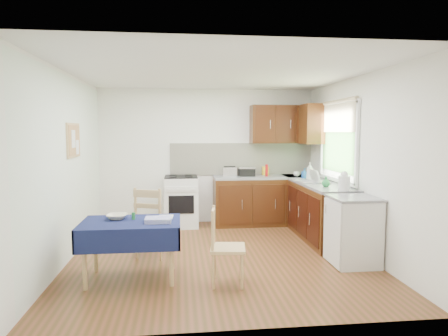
{
  "coord_description": "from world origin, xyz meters",
  "views": [
    {
      "loc": [
        -0.53,
        -5.39,
        1.73
      ],
      "look_at": [
        0.11,
        0.26,
        1.2
      ],
      "focal_mm": 32.0,
      "sensor_mm": 36.0,
      "label": 1
    }
  ],
  "objects": [
    {
      "name": "floor",
      "position": [
        0.0,
        0.0,
        0.0
      ],
      "size": [
        4.2,
        4.2,
        0.0
      ],
      "primitive_type": "plane",
      "color": "#503615",
      "rests_on": "ground"
    },
    {
      "name": "ceiling",
      "position": [
        0.0,
        0.0,
        2.5
      ],
      "size": [
        4.0,
        4.2,
        0.02
      ],
      "primitive_type": "cube",
      "color": "white",
      "rests_on": "wall_back"
    },
    {
      "name": "wall_back",
      "position": [
        0.0,
        2.1,
        1.25
      ],
      "size": [
        4.0,
        0.02,
        2.5
      ],
      "primitive_type": "cube",
      "color": "white",
      "rests_on": "ground"
    },
    {
      "name": "wall_front",
      "position": [
        0.0,
        -2.1,
        1.25
      ],
      "size": [
        4.0,
        0.02,
        2.5
      ],
      "primitive_type": "cube",
      "color": "white",
      "rests_on": "ground"
    },
    {
      "name": "wall_left",
      "position": [
        -2.0,
        0.0,
        1.25
      ],
      "size": [
        0.02,
        4.2,
        2.5
      ],
      "primitive_type": "cube",
      "color": "white",
      "rests_on": "ground"
    },
    {
      "name": "wall_right",
      "position": [
        2.0,
        0.0,
        1.25
      ],
      "size": [
        0.02,
        4.2,
        2.5
      ],
      "primitive_type": "cube",
      "color": "white",
      "rests_on": "ground"
    },
    {
      "name": "base_cabinets",
      "position": [
        1.36,
        1.26,
        0.43
      ],
      "size": [
        1.9,
        2.3,
        0.86
      ],
      "color": "#331708",
      "rests_on": "ground"
    },
    {
      "name": "worktop_back",
      "position": [
        1.05,
        1.8,
        0.88
      ],
      "size": [
        1.9,
        0.6,
        0.04
      ],
      "primitive_type": "cube",
      "color": "slate",
      "rests_on": "base_cabinets"
    },
    {
      "name": "worktop_right",
      "position": [
        1.7,
        0.65,
        0.88
      ],
      "size": [
        0.6,
        1.7,
        0.04
      ],
      "primitive_type": "cube",
      "color": "slate",
      "rests_on": "base_cabinets"
    },
    {
      "name": "worktop_corner",
      "position": [
        1.7,
        1.8,
        0.88
      ],
      "size": [
        0.6,
        0.6,
        0.04
      ],
      "primitive_type": "cube",
      "color": "slate",
      "rests_on": "base_cabinets"
    },
    {
      "name": "splashback",
      "position": [
        0.65,
        2.08,
        1.2
      ],
      "size": [
        2.7,
        0.02,
        0.6
      ],
      "primitive_type": "cube",
      "color": "white",
      "rests_on": "wall_back"
    },
    {
      "name": "upper_cabinets",
      "position": [
        1.52,
        1.8,
        1.85
      ],
      "size": [
        1.2,
        0.85,
        0.7
      ],
      "color": "#331708",
      "rests_on": "wall_back"
    },
    {
      "name": "stove",
      "position": [
        -0.5,
        1.8,
        0.46
      ],
      "size": [
        0.6,
        0.61,
        0.92
      ],
      "color": "white",
      "rests_on": "ground"
    },
    {
      "name": "window",
      "position": [
        1.97,
        0.7,
        1.65
      ],
      "size": [
        0.04,
        1.48,
        1.26
      ],
      "color": "#2E5824",
      "rests_on": "wall_right"
    },
    {
      "name": "fridge",
      "position": [
        1.7,
        -0.55,
        0.44
      ],
      "size": [
        0.58,
        0.6,
        0.89
      ],
      "color": "white",
      "rests_on": "ground"
    },
    {
      "name": "corkboard",
      "position": [
        -1.97,
        0.3,
        1.6
      ],
      "size": [
        0.04,
        0.62,
        0.47
      ],
      "color": "tan",
      "rests_on": "wall_left"
    },
    {
      "name": "dining_table",
      "position": [
        -1.09,
        -0.75,
        0.58
      ],
      "size": [
        1.14,
        0.77,
        0.68
      ],
      "rotation": [
        0.0,
        0.0,
        0.25
      ],
      "color": "#101142",
      "rests_on": "ground"
    },
    {
      "name": "chair_far",
      "position": [
        -0.91,
        0.03,
        0.52
      ],
      "size": [
        0.55,
        0.55,
        0.97
      ],
      "rotation": [
        0.0,
        0.0,
        2.78
      ],
      "color": "tan",
      "rests_on": "ground"
    },
    {
      "name": "chair_near",
      "position": [
        -0.04,
        -1.03,
        0.46
      ],
      "size": [
        0.43,
        0.43,
        0.87
      ],
      "rotation": [
        0.0,
        0.0,
        1.44
      ],
      "color": "tan",
      "rests_on": "ground"
    },
    {
      "name": "toaster",
      "position": [
        0.38,
        1.79,
        0.99
      ],
      "size": [
        0.25,
        0.15,
        0.19
      ],
      "rotation": [
        0.0,
        0.0,
        0.33
      ],
      "color": "silver",
      "rests_on": "worktop_back"
    },
    {
      "name": "sandwich_press",
      "position": [
        0.7,
        1.85,
        0.98
      ],
      "size": [
        0.29,
        0.25,
        0.17
      ],
      "rotation": [
        0.0,
        0.0,
        0.25
      ],
      "color": "black",
      "rests_on": "worktop_back"
    },
    {
      "name": "sauce_bottle",
      "position": [
        1.06,
        1.74,
        1.01
      ],
      "size": [
        0.05,
        0.05,
        0.22
      ],
      "primitive_type": "cylinder",
      "color": "red",
      "rests_on": "worktop_back"
    },
    {
      "name": "yellow_packet",
      "position": [
        1.09,
        1.96,
        0.98
      ],
      "size": [
        0.14,
        0.12,
        0.16
      ],
      "primitive_type": "cube",
      "rotation": [
        0.0,
        0.0,
        0.37
      ],
      "color": "yellow",
      "rests_on": "worktop_back"
    },
    {
      "name": "dish_rack",
      "position": [
        1.63,
        0.77,
        0.92
      ],
      "size": [
        0.45,
        0.34,
        0.21
      ],
      "rotation": [
        0.0,
        0.0,
        -0.26
      ],
      "color": "gray",
      "rests_on": "worktop_right"
    },
    {
      "name": "kettle",
      "position": [
        1.75,
        -0.1,
        1.02
      ],
      "size": [
        0.16,
        0.16,
        0.27
      ],
      "color": "white",
      "rests_on": "worktop_right"
    },
    {
      "name": "cup",
      "position": [
        1.59,
        1.64,
        0.94
      ],
      "size": [
        0.14,
        0.14,
        0.09
      ],
      "primitive_type": "imported",
      "rotation": [
        0.0,
        0.0,
        0.26
      ],
      "color": "silver",
      "rests_on": "worktop_back"
    },
    {
      "name": "soap_bottle_a",
      "position": [
        1.67,
        1.12,
        1.05
      ],
      "size": [
        0.13,
        0.13,
        0.29
      ],
      "primitive_type": "imported",
      "rotation": [
        0.0,
        0.0,
        0.13
      ],
      "color": "white",
      "rests_on": "worktop_right"
    },
    {
      "name": "soap_bottle_b",
      "position": [
        1.66,
        1.4,
        0.99
      ],
      "size": [
        0.09,
        0.09,
        0.17
      ],
      "primitive_type": "imported",
      "rotation": [
        0.0,
        0.0,
        1.8
      ],
      "color": "#1C51A6",
      "rests_on": "worktop_right"
    },
    {
      "name": "soap_bottle_c",
      "position": [
        1.63,
        0.28,
        0.98
      ],
      "size": [
        0.17,
        0.17,
        0.16
      ],
      "primitive_type": "imported",
      "rotation": [
        0.0,
        0.0,
        3.85
      ],
      "color": "#23833E",
      "rests_on": "worktop_right"
    },
    {
      "name": "plate_bowl",
      "position": [
        -1.27,
        -0.62,
        0.71
      ],
      "size": [
        0.26,
        0.26,
        0.06
      ],
      "primitive_type": "imported",
      "rotation": [
        0.0,
        0.0,
        -0.09
      ],
      "color": "beige",
      "rests_on": "dining_table"
    },
    {
      "name": "book",
      "position": [
        -0.78,
        -0.63,
        0.69
      ],
      "size": [
        0.18,
        0.24,
        0.02
      ],
      "primitive_type": "imported",
      "rotation": [
        0.0,
        0.0,
        -0.04
      ],
      "color": "white",
      "rests_on": "dining_table"
    },
    {
      "name": "spice_jar",
      "position": [
        -1.07,
        -0.66,
        0.73
      ],
      "size": [
        0.04,
        0.04,
        0.08
      ],
      "primitive_type": "cylinder",
      "color": "#238238",
      "rests_on": "dining_table"
    },
    {
      "name": "tea_towel",
      "position": [
        -0.78,
        -0.83,
        0.71
      ],
      "size": [
        0.3,
        0.24,
        0.05
      ],
      "primitive_type": "cube",
      "rotation": [
        0.0,
        0.0,
        -0.02
      ],
      "color": "navy",
      "rests_on": "dining_table"
    }
  ]
}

